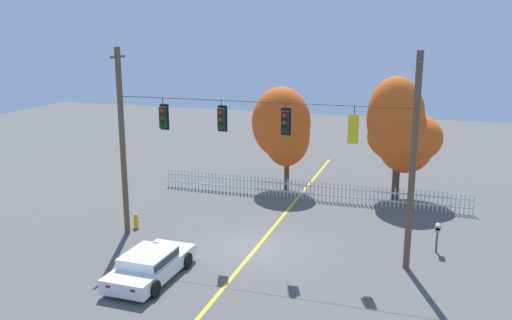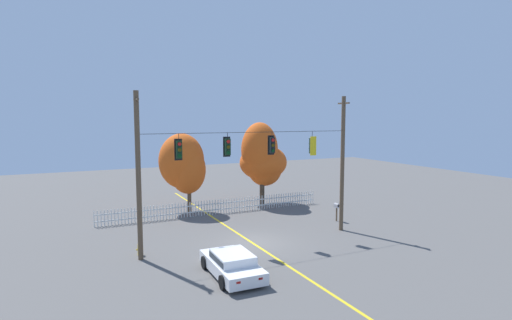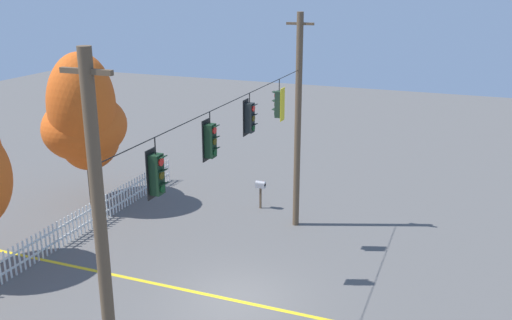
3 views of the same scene
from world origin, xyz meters
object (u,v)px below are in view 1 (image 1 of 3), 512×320
(traffic_signal_westbound_side, at_px, (163,117))
(traffic_signal_northbound_primary, at_px, (285,122))
(parked_car, at_px, (150,264))
(roadside_mailbox, at_px, (438,229))
(autumn_maple_mid, at_px, (401,132))
(traffic_signal_southbound_primary, at_px, (354,128))
(autumn_maple_near_fence, at_px, (283,128))
(fire_hydrant, at_px, (136,221))
(traffic_signal_northbound_secondary, at_px, (222,119))

(traffic_signal_westbound_side, relative_size, traffic_signal_northbound_primary, 1.06)
(traffic_signal_northbound_primary, height_order, parked_car, traffic_signal_northbound_primary)
(traffic_signal_westbound_side, height_order, parked_car, traffic_signal_westbound_side)
(traffic_signal_westbound_side, height_order, roadside_mailbox, traffic_signal_westbound_side)
(traffic_signal_northbound_primary, bearing_deg, autumn_maple_mid, 66.44)
(parked_car, height_order, roadside_mailbox, roadside_mailbox)
(parked_car, bearing_deg, traffic_signal_southbound_primary, 30.02)
(autumn_maple_near_fence, xyz_separation_m, fire_hydrant, (-5.06, -8.95, -3.43))
(traffic_signal_westbound_side, bearing_deg, fire_hydrant, 161.17)
(autumn_maple_near_fence, relative_size, parked_car, 1.42)
(autumn_maple_mid, xyz_separation_m, fire_hydrant, (-11.97, -8.99, -3.53))
(traffic_signal_westbound_side, distance_m, traffic_signal_southbound_primary, 8.50)
(autumn_maple_mid, bearing_deg, roadside_mailbox, -74.15)
(autumn_maple_mid, height_order, roadside_mailbox, autumn_maple_mid)
(fire_hydrant, bearing_deg, traffic_signal_westbound_side, -18.83)
(traffic_signal_northbound_secondary, relative_size, autumn_maple_mid, 0.19)
(traffic_signal_westbound_side, xyz_separation_m, traffic_signal_southbound_primary, (8.50, -0.02, -0.04))
(traffic_signal_westbound_side, xyz_separation_m, parked_car, (1.33, -4.17, -5.14))
(traffic_signal_northbound_primary, bearing_deg, autumn_maple_near_fence, 105.51)
(parked_car, relative_size, roadside_mailbox, 3.34)
(traffic_signal_northbound_secondary, bearing_deg, autumn_maple_mid, 53.89)
(autumn_maple_near_fence, xyz_separation_m, roadside_mailbox, (9.09, -7.62, -2.73))
(parked_car, bearing_deg, traffic_signal_northbound_primary, 43.93)
(traffic_signal_northbound_primary, xyz_separation_m, fire_hydrant, (-7.74, 0.71, -5.46))
(traffic_signal_westbound_side, bearing_deg, autumn_maple_mid, 44.48)
(traffic_signal_northbound_secondary, bearing_deg, parked_car, -109.51)
(traffic_signal_southbound_primary, relative_size, autumn_maple_mid, 0.21)
(traffic_signal_southbound_primary, xyz_separation_m, fire_hydrant, (-10.59, 0.73, -5.34))
(traffic_signal_northbound_primary, distance_m, roadside_mailbox, 8.24)
(autumn_maple_mid, xyz_separation_m, roadside_mailbox, (2.18, -7.66, -2.84))
(traffic_signal_northbound_primary, xyz_separation_m, traffic_signal_southbound_primary, (2.85, -0.02, -0.12))
(traffic_signal_northbound_secondary, height_order, autumn_maple_mid, autumn_maple_mid)
(traffic_signal_northbound_primary, bearing_deg, traffic_signal_northbound_secondary, -180.00)
(fire_hydrant, bearing_deg, traffic_signal_northbound_secondary, -8.28)
(traffic_signal_southbound_primary, relative_size, fire_hydrant, 2.01)
(traffic_signal_northbound_secondary, bearing_deg, fire_hydrant, 171.72)
(traffic_signal_northbound_primary, relative_size, traffic_signal_southbound_primary, 0.91)
(autumn_maple_near_fence, bearing_deg, parked_car, -96.77)
(parked_car, xyz_separation_m, roadside_mailbox, (10.73, 6.21, 0.46))
(traffic_signal_southbound_primary, distance_m, autumn_maple_near_fence, 11.31)
(traffic_signal_westbound_side, relative_size, parked_car, 0.33)
(traffic_signal_northbound_secondary, distance_m, fire_hydrant, 7.35)
(traffic_signal_northbound_secondary, xyz_separation_m, traffic_signal_southbound_primary, (5.70, -0.02, -0.11))
(traffic_signal_southbound_primary, distance_m, autumn_maple_mid, 9.99)
(fire_hydrant, bearing_deg, autumn_maple_mid, 36.91)
(traffic_signal_westbound_side, distance_m, fire_hydrant, 5.81)
(traffic_signal_southbound_primary, bearing_deg, roadside_mailbox, 30.12)
(fire_hydrant, xyz_separation_m, roadside_mailbox, (14.15, 1.33, 0.70))
(traffic_signal_northbound_primary, bearing_deg, roadside_mailbox, 17.70)
(fire_hydrant, distance_m, roadside_mailbox, 14.23)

